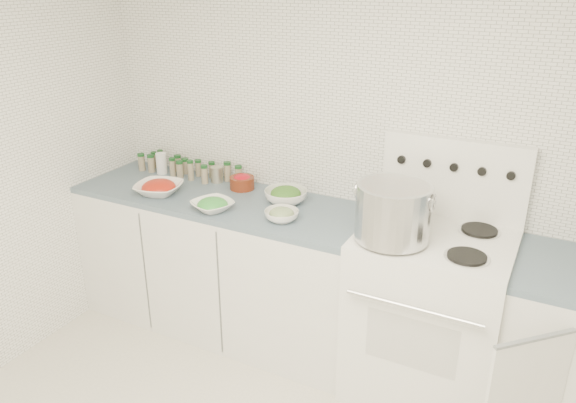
# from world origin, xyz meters

# --- Properties ---
(room_walls) EXTENTS (3.54, 3.04, 2.52)m
(room_walls) POSITION_xyz_m (0.00, 0.00, 1.56)
(room_walls) COLOR white
(room_walls) RESTS_ON ground
(counter_left) EXTENTS (1.85, 0.62, 0.90)m
(counter_left) POSITION_xyz_m (-0.82, 1.19, 0.45)
(counter_left) COLOR white
(counter_left) RESTS_ON ground
(stove) EXTENTS (0.76, 0.70, 1.36)m
(stove) POSITION_xyz_m (0.48, 1.19, 0.50)
(stove) COLOR white
(stove) RESTS_ON ground
(stock_pot) EXTENTS (0.38, 0.36, 0.28)m
(stock_pot) POSITION_xyz_m (0.29, 1.03, 1.10)
(stock_pot) COLOR silver
(stock_pot) RESTS_ON stove
(bowl_tomato) EXTENTS (0.33, 0.33, 0.09)m
(bowl_tomato) POSITION_xyz_m (-1.18, 1.06, 0.94)
(bowl_tomato) COLOR white
(bowl_tomato) RESTS_ON counter_left
(bowl_snowpea) EXTENTS (0.29, 0.29, 0.08)m
(bowl_snowpea) POSITION_xyz_m (-0.75, 1.00, 0.93)
(bowl_snowpea) COLOR white
(bowl_snowpea) RESTS_ON counter_left
(bowl_broccoli) EXTENTS (0.28, 0.28, 0.10)m
(bowl_broccoli) POSITION_xyz_m (-0.43, 1.29, 0.95)
(bowl_broccoli) COLOR white
(bowl_broccoli) RESTS_ON counter_left
(bowl_zucchini) EXTENTS (0.21, 0.21, 0.08)m
(bowl_zucchini) POSITION_xyz_m (-0.33, 1.05, 0.93)
(bowl_zucchini) COLOR white
(bowl_zucchini) RESTS_ON counter_left
(bowl_pepper) EXTENTS (0.15, 0.15, 0.10)m
(bowl_pepper) POSITION_xyz_m (-0.78, 1.37, 0.95)
(bowl_pepper) COLOR #5F2210
(bowl_pepper) RESTS_ON counter_left
(salt_canister) EXTENTS (0.08, 0.08, 0.14)m
(salt_canister) POSITION_xyz_m (-1.41, 1.36, 0.97)
(salt_canister) COLOR white
(salt_canister) RESTS_ON counter_left
(tin_can) EXTENTS (0.09, 0.09, 0.10)m
(tin_can) POSITION_xyz_m (-0.99, 1.40, 0.95)
(tin_can) COLOR #AEA893
(tin_can) RESTS_ON counter_left
(spice_cluster) EXTENTS (0.76, 0.16, 0.14)m
(spice_cluster) POSITION_xyz_m (-1.24, 1.40, 0.96)
(spice_cluster) COLOR gray
(spice_cluster) RESTS_ON counter_left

